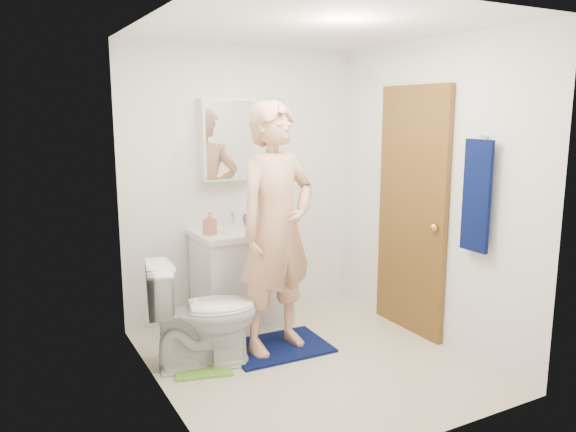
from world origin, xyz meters
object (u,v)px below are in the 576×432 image
object	(u,v)px
toilet	(203,313)
soap_dispenser	(210,223)
towel	(477,196)
vanity_cabinet	(241,280)
man	(276,229)
toothbrush_cup	(250,220)
medicine_cabinet	(229,140)

from	to	relation	value
toilet	soap_dispenser	world-z (taller)	soap_dispenser
towel	soap_dispenser	xyz separation A→B (m)	(-1.48, 1.42, -0.31)
vanity_cabinet	man	bearing A→B (deg)	-88.05
vanity_cabinet	toothbrush_cup	bearing A→B (deg)	31.48
vanity_cabinet	toilet	bearing A→B (deg)	-132.99
towel	toilet	xyz separation A→B (m)	(-1.75, 0.87, -0.85)
vanity_cabinet	medicine_cabinet	xyz separation A→B (m)	(0.00, 0.22, 1.20)
toilet	toothbrush_cup	size ratio (longest dim) A/B	5.96
toilet	soap_dispenser	xyz separation A→B (m)	(0.27, 0.55, 0.54)
medicine_cabinet	toothbrush_cup	world-z (taller)	medicine_cabinet
medicine_cabinet	towel	distance (m)	2.11
medicine_cabinet	toilet	bearing A→B (deg)	-124.29
vanity_cabinet	towel	distance (m)	2.08
vanity_cabinet	toothbrush_cup	world-z (taller)	toothbrush_cup
vanity_cabinet	soap_dispenser	distance (m)	0.62
medicine_cabinet	toothbrush_cup	distance (m)	0.72
medicine_cabinet	towel	size ratio (longest dim) A/B	0.87
towel	man	distance (m)	1.47
vanity_cabinet	medicine_cabinet	world-z (taller)	medicine_cabinet
towel	medicine_cabinet	bearing A→B (deg)	124.61
man	medicine_cabinet	bearing A→B (deg)	78.07
toilet	man	size ratio (longest dim) A/B	0.42
medicine_cabinet	towel	xyz separation A→B (m)	(1.18, -1.71, -0.35)
man	towel	bearing A→B (deg)	-49.79
toothbrush_cup	man	size ratio (longest dim) A/B	0.07
toilet	soap_dispenser	distance (m)	0.82
vanity_cabinet	medicine_cabinet	size ratio (longest dim) A/B	1.14
medicine_cabinet	soap_dispenser	distance (m)	0.78
man	toilet	bearing A→B (deg)	164.91
toothbrush_cup	man	distance (m)	0.72
toothbrush_cup	vanity_cabinet	bearing A→B (deg)	-148.52
vanity_cabinet	soap_dispenser	bearing A→B (deg)	-167.37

